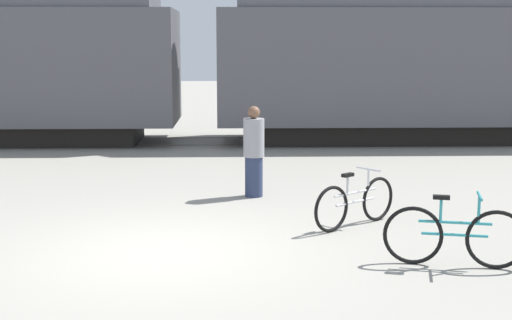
{
  "coord_description": "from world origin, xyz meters",
  "views": [
    {
      "loc": [
        0.99,
        -9.08,
        2.76
      ],
      "look_at": [
        1.29,
        0.75,
        1.1
      ],
      "focal_mm": 50.0,
      "sensor_mm": 36.0,
      "label": 1
    }
  ],
  "objects_px": {
    "freight_train": "(197,46)",
    "bicycle_silver": "(355,202)",
    "bicycle_teal": "(454,236)",
    "person_in_grey": "(254,152)"
  },
  "relations": [
    {
      "from": "freight_train",
      "to": "bicycle_silver",
      "type": "bearing_deg",
      "value": -73.01
    },
    {
      "from": "freight_train",
      "to": "bicycle_silver",
      "type": "xyz_separation_m",
      "value": [
        2.8,
        -9.15,
        -2.24
      ]
    },
    {
      "from": "freight_train",
      "to": "bicycle_teal",
      "type": "height_order",
      "value": "freight_train"
    },
    {
      "from": "bicycle_silver",
      "to": "person_in_grey",
      "type": "distance_m",
      "value": 2.61
    },
    {
      "from": "freight_train",
      "to": "bicycle_teal",
      "type": "xyz_separation_m",
      "value": [
        3.68,
        -11.11,
        -2.22
      ]
    },
    {
      "from": "bicycle_teal",
      "to": "person_in_grey",
      "type": "relative_size",
      "value": 1.05
    },
    {
      "from": "bicycle_silver",
      "to": "person_in_grey",
      "type": "relative_size",
      "value": 0.85
    },
    {
      "from": "person_in_grey",
      "to": "freight_train",
      "type": "bearing_deg",
      "value": -82.33
    },
    {
      "from": "freight_train",
      "to": "person_in_grey",
      "type": "relative_size",
      "value": 17.14
    },
    {
      "from": "bicycle_teal",
      "to": "person_in_grey",
      "type": "xyz_separation_m",
      "value": [
        -2.35,
        4.08,
        0.41
      ]
    }
  ]
}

